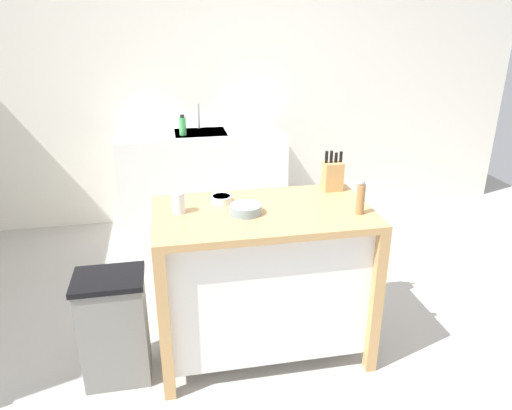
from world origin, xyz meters
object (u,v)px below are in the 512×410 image
(bowl_stoneware_deep, at_px, (221,199))
(sink_faucet, at_px, (198,116))
(kitchen_island, at_px, (263,274))
(pepper_grinder, at_px, (361,198))
(bowl_ceramic_small, at_px, (246,209))
(bottle_spray_cleaner, at_px, (183,126))
(knife_block, at_px, (333,175))
(trash_bin, at_px, (114,327))
(drinking_cup, at_px, (179,203))

(bowl_stoneware_deep, distance_m, sink_faucet, 1.77)
(kitchen_island, bearing_deg, pepper_grinder, -16.31)
(kitchen_island, height_order, bowl_stoneware_deep, bowl_stoneware_deep)
(bowl_stoneware_deep, relative_size, pepper_grinder, 0.64)
(bowl_stoneware_deep, bearing_deg, kitchen_island, -35.94)
(bowl_ceramic_small, height_order, bottle_spray_cleaner, bottle_spray_cleaner)
(kitchen_island, xyz_separation_m, knife_block, (0.47, 0.23, 0.49))
(bowl_stoneware_deep, bearing_deg, trash_bin, -159.26)
(bowl_stoneware_deep, xyz_separation_m, bowl_ceramic_small, (0.11, -0.18, 0.00))
(bowl_ceramic_small, bearing_deg, trash_bin, -175.34)
(kitchen_island, bearing_deg, trash_bin, -174.03)
(drinking_cup, xyz_separation_m, sink_faucet, (0.26, 1.87, 0.08))
(trash_bin, bearing_deg, knife_block, 13.84)
(bowl_stoneware_deep, height_order, bottle_spray_cleaner, bottle_spray_cleaner)
(kitchen_island, height_order, pepper_grinder, pepper_grinder)
(sink_faucet, bearing_deg, pepper_grinder, -71.86)
(kitchen_island, distance_m, knife_block, 0.71)
(bowl_ceramic_small, relative_size, bottle_spray_cleaner, 0.98)
(pepper_grinder, bearing_deg, bowl_stoneware_deep, 157.19)
(bowl_stoneware_deep, distance_m, bowl_ceramic_small, 0.21)
(trash_bin, bearing_deg, sink_faucet, 72.30)
(drinking_cup, bearing_deg, pepper_grinder, -11.73)
(bowl_ceramic_small, xyz_separation_m, pepper_grinder, (0.59, -0.12, 0.06))
(pepper_grinder, xyz_separation_m, trash_bin, (-1.32, 0.06, -0.67))
(knife_block, xyz_separation_m, bottle_spray_cleaner, (-0.81, 1.45, 0.01))
(kitchen_island, xyz_separation_m, bottle_spray_cleaner, (-0.34, 1.68, 0.50))
(bowl_ceramic_small, xyz_separation_m, sink_faucet, (-0.09, 1.95, 0.11))
(pepper_grinder, relative_size, sink_faucet, 0.86)
(kitchen_island, distance_m, bottle_spray_cleaner, 1.79)
(bowl_stoneware_deep, xyz_separation_m, trash_bin, (-0.62, -0.24, -0.60))
(trash_bin, bearing_deg, kitchen_island, 5.97)
(knife_block, relative_size, sink_faucet, 1.09)
(bowl_stoneware_deep, xyz_separation_m, sink_faucet, (0.02, 1.77, 0.11))
(drinking_cup, distance_m, bottle_spray_cleaner, 1.63)
(sink_faucet, bearing_deg, kitchen_island, -84.43)
(pepper_grinder, bearing_deg, bowl_ceramic_small, 168.87)
(knife_block, xyz_separation_m, bowl_stoneware_deep, (-0.67, -0.08, -0.07))
(bowl_stoneware_deep, xyz_separation_m, drinking_cup, (-0.24, -0.10, 0.03))
(bowl_ceramic_small, bearing_deg, knife_block, 24.61)
(pepper_grinder, distance_m, sink_faucet, 2.17)
(kitchen_island, relative_size, knife_block, 4.88)
(trash_bin, bearing_deg, bowl_stoneware_deep, 20.74)
(drinking_cup, xyz_separation_m, pepper_grinder, (0.93, -0.19, 0.03))
(bowl_ceramic_small, bearing_deg, bowl_stoneware_deep, 121.05)
(trash_bin, bearing_deg, drinking_cup, 19.67)
(sink_faucet, xyz_separation_m, bottle_spray_cleaner, (-0.15, -0.24, -0.03))
(pepper_grinder, relative_size, trash_bin, 0.30)
(knife_block, distance_m, trash_bin, 1.49)
(knife_block, distance_m, pepper_grinder, 0.38)
(sink_faucet, bearing_deg, bottle_spray_cleaner, -122.45)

